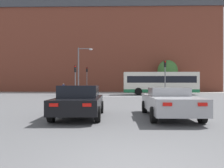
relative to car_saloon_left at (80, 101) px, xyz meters
name	(u,v)px	position (x,y,z in m)	size (l,w,h in m)	color
stop_line_strip	(119,97)	(2.00, 15.95, -0.74)	(8.06, 0.30, 0.01)	silver
far_pavement	(119,93)	(2.00, 27.81, -0.74)	(68.96, 2.50, 0.01)	#A09B91
brick_civic_building	(107,48)	(-0.39, 37.87, 8.68)	(45.60, 12.45, 24.47)	brown
car_saloon_left	(80,101)	(0.00, 0.00, 0.00)	(2.14, 4.47, 1.46)	black
car_roadster_right	(169,102)	(4.09, 0.02, -0.05)	(2.11, 4.78, 1.35)	#9E9EA3
bus_crossing_lead	(160,83)	(7.70, 20.52, 0.93)	(10.09, 2.67, 3.12)	silver
traffic_light_far_left	(87,76)	(-3.43, 27.13, 2.18)	(0.26, 0.31, 4.36)	slate
traffic_light_near_right	(165,72)	(7.59, 16.80, 2.18)	(0.26, 0.31, 4.36)	slate
traffic_light_near_left	(75,75)	(-3.40, 16.61, 1.81)	(0.26, 0.31, 3.77)	slate
street_lamp_junction	(81,66)	(-3.25, 20.03, 3.29)	(2.05, 0.36, 6.53)	slate
pedestrian_waiting	(63,87)	(-7.54, 27.47, 0.21)	(0.44, 0.32, 1.63)	#333851
pedestrian_walking_east	(136,87)	(5.06, 28.05, 0.18)	(0.45, 0.43, 1.59)	black
pedestrian_walking_west	(166,87)	(10.13, 27.98, 0.20)	(0.45, 0.33, 1.63)	brown
tree_by_building	(168,71)	(10.92, 29.96, 3.20)	(3.61, 3.61, 5.86)	#4C3823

